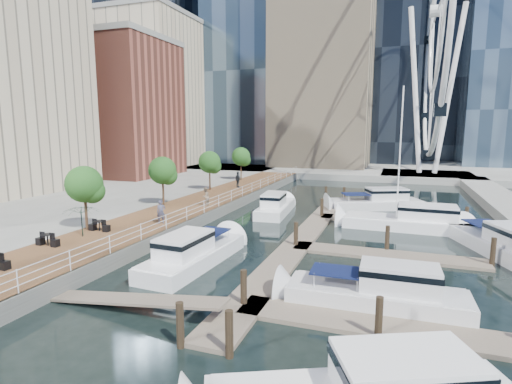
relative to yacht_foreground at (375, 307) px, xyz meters
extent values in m
plane|color=black|center=(-8.75, -0.03, 0.00)|extent=(520.00, 520.00, 0.00)
cube|color=brown|center=(-17.75, 14.97, 0.50)|extent=(6.00, 60.00, 1.00)
cube|color=#595954|center=(-14.75, 14.97, 0.50)|extent=(0.25, 60.00, 1.00)
cube|color=gray|center=(-8.75, 101.97, 0.50)|extent=(200.00, 114.00, 1.00)
cube|color=gray|center=(5.25, 51.97, 0.50)|extent=(14.00, 12.00, 1.00)
cube|color=#6D6051|center=(-5.75, 9.97, 0.10)|extent=(2.00, 32.00, 0.20)
cube|color=#6D6051|center=(0.25, -2.03, 0.10)|extent=(12.00, 2.00, 0.20)
cube|color=#6D6051|center=(0.25, 7.97, 0.10)|extent=(12.00, 2.00, 0.20)
cube|color=#6D6051|center=(0.25, 17.97, 0.10)|extent=(12.00, 2.00, 0.20)
cube|color=brown|center=(-38.75, 33.97, 11.00)|extent=(12.00, 14.00, 20.00)
cube|color=#BCAD8E|center=(-44.75, 49.97, 15.00)|extent=(14.00, 16.00, 28.00)
cylinder|color=white|center=(2.75, 51.97, 14.00)|extent=(0.80, 0.80, 26.00)
cylinder|color=white|center=(7.75, 51.97, 14.00)|extent=(0.80, 0.80, 26.00)
torus|color=white|center=(5.25, 51.97, 26.00)|extent=(0.70, 44.70, 44.70)
cylinder|color=#3F2B1C|center=(-20.15, 3.97, 2.20)|extent=(0.20, 0.20, 2.40)
sphere|color=#265B1E|center=(-20.15, 3.97, 4.30)|extent=(2.60, 2.60, 2.60)
cylinder|color=#3F2B1C|center=(-20.15, 13.97, 2.20)|extent=(0.20, 0.20, 2.40)
sphere|color=#265B1E|center=(-20.15, 13.97, 4.30)|extent=(2.60, 2.60, 2.60)
cylinder|color=#3F2B1C|center=(-20.15, 23.97, 2.20)|extent=(0.20, 0.20, 2.40)
sphere|color=#265B1E|center=(-20.15, 23.97, 4.30)|extent=(2.60, 2.60, 2.60)
cylinder|color=#3F2B1C|center=(-20.15, 33.97, 2.20)|extent=(0.20, 0.20, 2.40)
sphere|color=#265B1E|center=(-20.15, 33.97, 4.30)|extent=(2.60, 2.60, 2.60)
imported|color=#484860|center=(-16.20, 7.44, 1.90)|extent=(0.78, 0.75, 1.80)
imported|color=gray|center=(-16.13, 14.80, 1.89)|extent=(0.74, 0.91, 1.78)
imported|color=#2E343A|center=(-17.77, 26.94, 1.98)|extent=(1.21, 1.07, 1.97)
imported|color=#0E331D|center=(-19.11, 2.39, 2.05)|extent=(2.68, 2.71, 2.10)
camera|label=1|loc=(0.60, -18.24, 8.18)|focal=28.00mm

